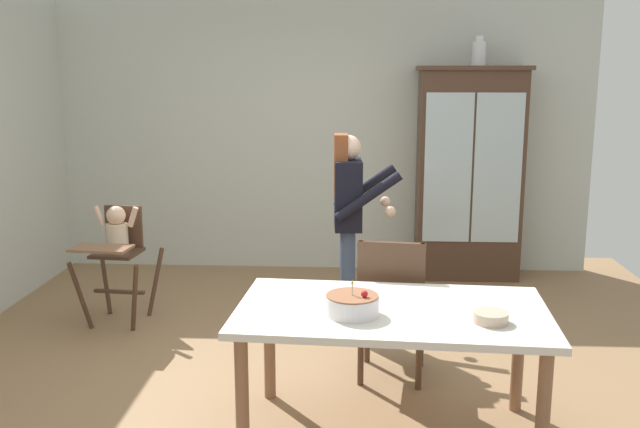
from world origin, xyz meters
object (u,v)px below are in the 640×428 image
Objects in this scene: china_cabinet at (469,173)px; dining_chair_far_side at (392,300)px; high_chair_with_toddler at (117,243)px; serving_bowl at (490,317)px; birthday_cake at (352,305)px; adult_person at (349,209)px; ceramic_vase at (479,53)px; dining_table at (391,323)px.

dining_chair_far_side is (-0.84, -2.45, -0.47)m from china_cabinet.
high_chair_with_toddler is 5.28× the size of serving_bowl.
birthday_cake is (1.88, -1.80, 0.14)m from high_chair_with_toddler.
ceramic_vase is at bearing -40.20° from adult_person.
ceramic_vase is 3.70m from birthday_cake.
ceramic_vase is at bearing 4.78° from china_cabinet.
serving_bowl is at bearing 124.69° from dining_chair_far_side.
ceramic_vase is 3.60m from dining_table.
high_chair_with_toddler is 1.86m from adult_person.
serving_bowl is (0.74, -1.77, -0.20)m from adult_person.
birthday_cake is (-0.21, -0.11, 0.14)m from dining_table.
high_chair_with_toddler is (-3.01, -1.45, -1.50)m from ceramic_vase.
china_cabinet is 1.33× the size of adult_person.
ceramic_vase is at bearing 73.66° from dining_table.
serving_bowl is at bearing -160.39° from adult_person.
birthday_cake is 0.87m from dining_chair_far_side.
china_cabinet is 1.92m from adult_person.
china_cabinet is 7.53× the size of ceramic_vase.
china_cabinet reaches higher than serving_bowl.
high_chair_with_toddler is 3.19m from serving_bowl.
birthday_cake is at bearing -109.19° from ceramic_vase.
birthday_cake is at bearing 80.04° from dining_chair_far_side.
ceramic_vase reaches higher than adult_person.
dining_table is (-0.88, -3.14, -0.37)m from china_cabinet.
adult_person reaches higher than high_chair_with_toddler.
ceramic_vase reaches higher than china_cabinet.
china_cabinet is 1.13m from ceramic_vase.
birthday_cake is (0.04, -1.70, -0.17)m from adult_person.
high_chair_with_toddler is 2.61m from birthday_cake.
serving_bowl reaches higher than dining_table.
ceramic_vase is at bearing 30.79° from high_chair_with_toddler.
adult_person is (-1.13, -1.55, -0.05)m from china_cabinet.
china_cabinet is 3.44m from birthday_cake.
dining_chair_far_side is at bearing -165.30° from adult_person.
adult_person is at bearing 1.76° from high_chair_with_toddler.
china_cabinet is 2.63m from dining_chair_far_side.
china_cabinet reaches higher than high_chair_with_toddler.
high_chair_with_toddler is at bearing 143.89° from serving_bowl.
dining_table is at bearing -105.61° from china_cabinet.
serving_bowl is at bearing -96.63° from china_cabinet.
china_cabinet is 2.14× the size of high_chair_with_toddler.
ceramic_vase reaches higher than high_chair_with_toddler.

